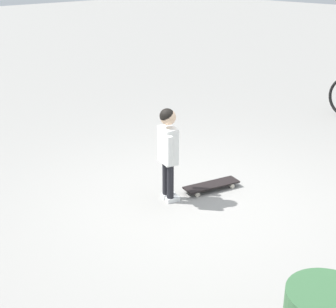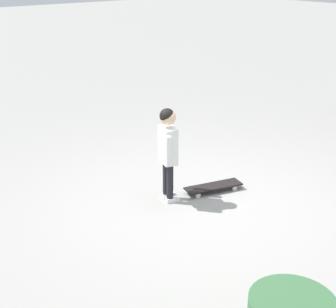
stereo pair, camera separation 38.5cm
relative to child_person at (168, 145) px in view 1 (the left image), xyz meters
name	(u,v)px [view 1 (the left image)]	position (x,y,z in m)	size (l,w,h in m)	color
ground_plane	(209,207)	(-0.43, -0.20, -0.66)	(50.00, 50.00, 0.00)	gray
child_person	(168,145)	(0.00, 0.00, 0.00)	(0.31, 0.31, 1.06)	black
skateboard	(212,185)	(-0.17, -0.54, -0.60)	(0.37, 0.71, 0.07)	black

